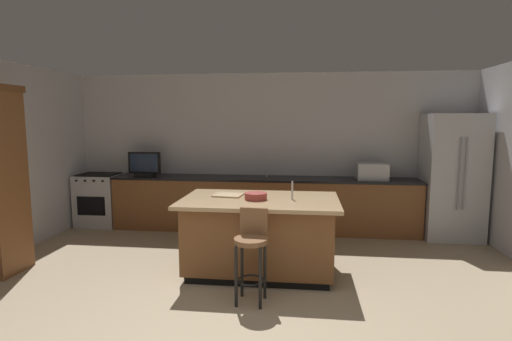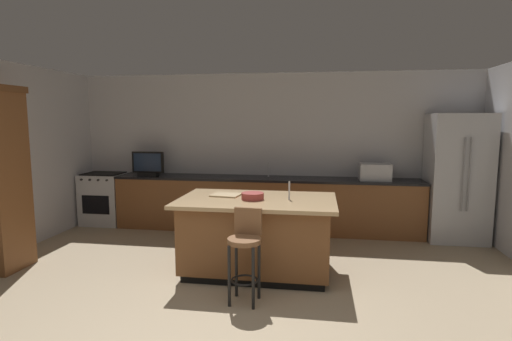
{
  "view_description": "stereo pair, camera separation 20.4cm",
  "coord_description": "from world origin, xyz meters",
  "views": [
    {
      "loc": [
        0.6,
        -2.78,
        1.85
      ],
      "look_at": [
        -0.08,
        2.85,
        1.13
      ],
      "focal_mm": 28.1,
      "sensor_mm": 36.0,
      "label": 1
    },
    {
      "loc": [
        0.8,
        -2.75,
        1.85
      ],
      "look_at": [
        -0.08,
        2.85,
        1.13
      ],
      "focal_mm": 28.1,
      "sensor_mm": 36.0,
      "label": 2
    }
  ],
  "objects": [
    {
      "name": "microwave",
      "position": [
        1.69,
        3.79,
        1.03
      ],
      "size": [
        0.48,
        0.36,
        0.27
      ],
      "primitive_type": "cube",
      "color": "#B7BABF",
      "rests_on": "counter_back"
    },
    {
      "name": "bar_stool_center",
      "position": [
        0.09,
        1.11,
        0.57
      ],
      "size": [
        0.34,
        0.35,
        0.95
      ],
      "rotation": [
        0.0,
        0.0,
        -0.09
      ],
      "color": "brown",
      "rests_on": "ground_plane"
    },
    {
      "name": "range_oven",
      "position": [
        -2.97,
        3.78,
        0.46
      ],
      "size": [
        0.71,
        0.63,
        0.92
      ],
      "color": "#B7BABF",
      "rests_on": "ground_plane"
    },
    {
      "name": "sink_faucet_island",
      "position": [
        0.47,
        1.9,
        1.03
      ],
      "size": [
        0.02,
        0.02,
        0.22
      ],
      "primitive_type": "cylinder",
      "color": "#B2B2B7",
      "rests_on": "kitchen_island"
    },
    {
      "name": "cutting_board",
      "position": [
        -0.33,
        2.03,
        0.92
      ],
      "size": [
        0.37,
        0.32,
        0.02
      ],
      "primitive_type": "cube",
      "rotation": [
        0.0,
        0.0,
        -0.13
      ],
      "color": "tan",
      "rests_on": "kitchen_island"
    },
    {
      "name": "tv_monitor",
      "position": [
        -2.11,
        3.73,
        1.09
      ],
      "size": [
        0.56,
        0.16,
        0.41
      ],
      "color": "black",
      "rests_on": "counter_back"
    },
    {
      "name": "fruit_bowl",
      "position": [
        0.04,
        1.85,
        0.96
      ],
      "size": [
        0.27,
        0.27,
        0.08
      ],
      "primitive_type": "cylinder",
      "color": "#993833",
      "rests_on": "kitchen_island"
    },
    {
      "name": "wall_left",
      "position": [
        -3.44,
        2.08,
        1.32
      ],
      "size": [
        0.12,
        4.57,
        2.64
      ],
      "primitive_type": "cube",
      "color": "#BCBCC1",
      "rests_on": "ground_plane"
    },
    {
      "name": "sink_faucet_back",
      "position": [
        -0.03,
        3.89,
        1.02
      ],
      "size": [
        0.02,
        0.02,
        0.24
      ],
      "primitive_type": "cylinder",
      "color": "#B2B2B7",
      "rests_on": "counter_back"
    },
    {
      "name": "wall_back",
      "position": [
        0.0,
        4.17,
        1.32
      ],
      "size": [
        7.27,
        0.12,
        2.64
      ],
      "primitive_type": "cube",
      "color": "#BCBCC1",
      "rests_on": "ground_plane"
    },
    {
      "name": "counter_back",
      "position": [
        -0.07,
        3.79,
        0.45
      ],
      "size": [
        5.07,
        0.62,
        0.9
      ],
      "color": "brown",
      "rests_on": "ground_plane"
    },
    {
      "name": "refrigerator",
      "position": [
        2.9,
        3.72,
        0.97
      ],
      "size": [
        0.85,
        0.77,
        1.95
      ],
      "color": "#B7BABF",
      "rests_on": "ground_plane"
    },
    {
      "name": "kitchen_island",
      "position": [
        0.08,
        1.9,
        0.47
      ],
      "size": [
        1.87,
        1.16,
        0.92
      ],
      "color": "black",
      "rests_on": "ground_plane"
    }
  ]
}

